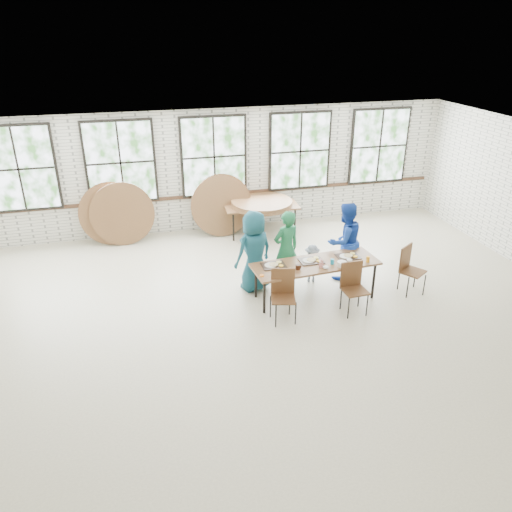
{
  "coord_description": "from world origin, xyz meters",
  "views": [
    {
      "loc": [
        -2.04,
        -7.38,
        4.85
      ],
      "look_at": [
        0.0,
        0.4,
        1.05
      ],
      "focal_mm": 35.0,
      "sensor_mm": 36.0,
      "label": 1
    }
  ],
  "objects_px": {
    "dining_table": "(316,266)",
    "storage_table": "(262,208)",
    "chair_near_left": "(283,291)",
    "chair_near_right": "(353,283)"
  },
  "relations": [
    {
      "from": "dining_table",
      "to": "storage_table",
      "type": "height_order",
      "value": "same"
    },
    {
      "from": "dining_table",
      "to": "chair_near_left",
      "type": "xyz_separation_m",
      "value": [
        -0.81,
        -0.54,
        -0.13
      ]
    },
    {
      "from": "chair_near_left",
      "to": "chair_near_right",
      "type": "distance_m",
      "value": 1.31
    },
    {
      "from": "chair_near_right",
      "to": "storage_table",
      "type": "bearing_deg",
      "value": 96.55
    },
    {
      "from": "dining_table",
      "to": "chair_near_left",
      "type": "bearing_deg",
      "value": -150.34
    },
    {
      "from": "chair_near_right",
      "to": "storage_table",
      "type": "distance_m",
      "value": 4.01
    },
    {
      "from": "dining_table",
      "to": "storage_table",
      "type": "distance_m",
      "value": 3.36
    },
    {
      "from": "dining_table",
      "to": "chair_near_right",
      "type": "distance_m",
      "value": 0.79
    },
    {
      "from": "chair_near_left",
      "to": "chair_near_right",
      "type": "relative_size",
      "value": 1.0
    },
    {
      "from": "dining_table",
      "to": "chair_near_right",
      "type": "height_order",
      "value": "chair_near_right"
    }
  ]
}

